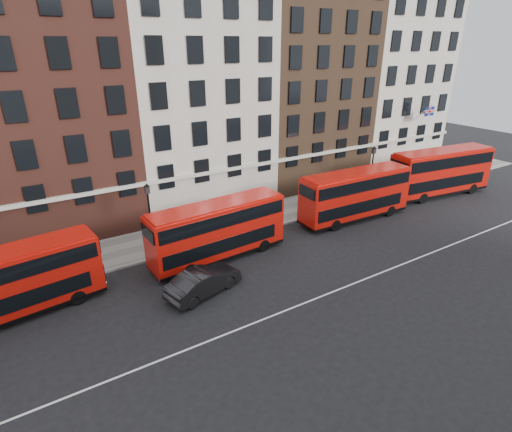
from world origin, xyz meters
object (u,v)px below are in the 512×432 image
traffic_light (422,166)px  bus_d (440,171)px  car_front (204,281)px  bus_a (7,284)px  bus_b (217,230)px  bus_c (355,194)px

traffic_light → bus_d: bearing=-97.9°
car_front → traffic_light: bearing=-93.3°
bus_a → car_front: bearing=-26.1°
bus_d → bus_a: bearing=-172.5°
bus_d → traffic_light: bus_d is taller
traffic_light → bus_b: bearing=-174.5°
car_front → traffic_light: traffic_light is taller
bus_a → bus_d: (38.34, 0.01, 0.35)m
bus_a → bus_d: bearing=-7.0°
bus_a → car_front: 10.94m
traffic_light → bus_c: bearing=-168.7°
bus_a → bus_b: (13.04, 0.00, 0.08)m
bus_a → bus_c: bearing=-7.0°
bus_a → bus_b: 13.04m
bus_a → traffic_light: (38.68, 2.45, 0.23)m
bus_b → bus_d: 25.30m
bus_c → bus_b: bearing=-177.6°
bus_c → car_front: bus_c is taller
bus_c → car_front: bearing=-165.3°
bus_b → car_front: 4.74m
bus_c → car_front: size_ratio=2.10×
bus_c → bus_a: bearing=-177.6°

